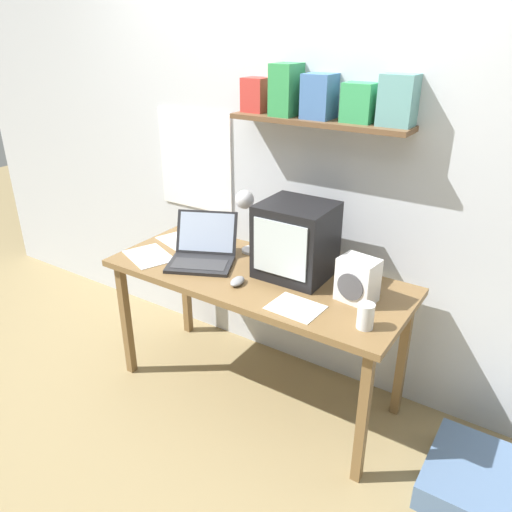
% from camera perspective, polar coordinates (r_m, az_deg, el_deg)
% --- Properties ---
extents(ground_plane, '(12.00, 12.00, 0.00)m').
position_cam_1_polar(ground_plane, '(3.00, -0.00, -14.99)').
color(ground_plane, '#958156').
extents(back_wall, '(5.60, 0.24, 2.60)m').
position_cam_1_polar(back_wall, '(2.75, 5.06, 11.78)').
color(back_wall, silver).
rests_on(back_wall, ground_plane).
extents(corner_desk, '(1.59, 0.66, 0.75)m').
position_cam_1_polar(corner_desk, '(2.62, -0.00, -3.37)').
color(corner_desk, brown).
rests_on(corner_desk, ground_plane).
extents(crt_monitor, '(0.35, 0.33, 0.38)m').
position_cam_1_polar(crt_monitor, '(2.51, 4.57, 1.82)').
color(crt_monitor, black).
rests_on(crt_monitor, corner_desk).
extents(laptop, '(0.45, 0.45, 0.24)m').
position_cam_1_polar(laptop, '(2.72, -6.07, 0.69)').
color(laptop, '#232326').
rests_on(laptop, corner_desk).
extents(desk_lamp, '(0.11, 0.17, 0.38)m').
position_cam_1_polar(desk_lamp, '(2.70, -1.15, 5.49)').
color(desk_lamp, silver).
rests_on(desk_lamp, corner_desk).
extents(juice_glass, '(0.07, 0.07, 0.11)m').
position_cam_1_polar(juice_glass, '(2.16, 12.40, -6.84)').
color(juice_glass, white).
rests_on(juice_glass, corner_desk).
extents(space_heater, '(0.19, 0.15, 0.21)m').
position_cam_1_polar(space_heater, '(2.34, 11.54, -2.69)').
color(space_heater, white).
rests_on(space_heater, corner_desk).
extents(computer_mouse, '(0.08, 0.11, 0.03)m').
position_cam_1_polar(computer_mouse, '(2.48, -2.14, -2.90)').
color(computer_mouse, gray).
rests_on(computer_mouse, corner_desk).
extents(open_notebook, '(0.34, 0.30, 0.00)m').
position_cam_1_polar(open_notebook, '(2.84, -12.13, 0.01)').
color(open_notebook, white).
rests_on(open_notebook, corner_desk).
extents(loose_paper_near_monitor, '(0.29, 0.23, 0.00)m').
position_cam_1_polar(loose_paper_near_monitor, '(3.01, -9.04, 1.73)').
color(loose_paper_near_monitor, white).
rests_on(loose_paper_near_monitor, corner_desk).
extents(printed_handout, '(0.24, 0.20, 0.00)m').
position_cam_1_polar(printed_handout, '(2.29, 4.55, -5.89)').
color(printed_handout, white).
rests_on(printed_handout, corner_desk).
extents(floor_cushion, '(0.50, 0.50, 0.13)m').
position_cam_1_polar(floor_cushion, '(2.64, 24.59, -22.58)').
color(floor_cushion, slate).
rests_on(floor_cushion, ground_plane).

